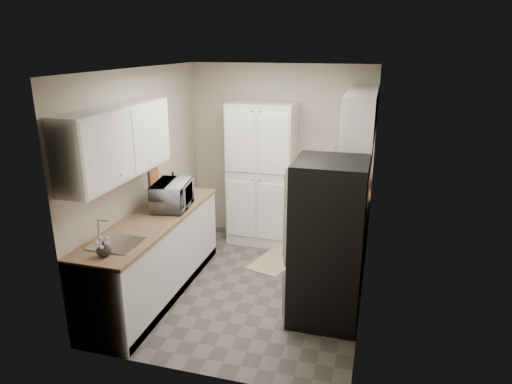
% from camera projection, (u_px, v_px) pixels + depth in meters
% --- Properties ---
extents(ground, '(3.20, 3.20, 0.00)m').
position_uv_depth(ground, '(250.00, 285.00, 5.45)').
color(ground, '#56514C').
rests_on(ground, ground).
extents(room_shell, '(2.64, 3.24, 2.52)m').
position_uv_depth(room_shell, '(247.00, 152.00, 4.94)').
color(room_shell, '#BAAA96').
rests_on(room_shell, ground).
extents(pantry_cabinet, '(0.90, 0.55, 2.00)m').
position_uv_depth(pantry_cabinet, '(262.00, 174.00, 6.40)').
color(pantry_cabinet, silver).
rests_on(pantry_cabinet, ground).
extents(base_cabinet_left, '(0.60, 2.30, 0.88)m').
position_uv_depth(base_cabinet_left, '(155.00, 257.00, 5.18)').
color(base_cabinet_left, silver).
rests_on(base_cabinet_left, ground).
extents(countertop_left, '(0.63, 2.33, 0.04)m').
position_uv_depth(countertop_left, '(152.00, 220.00, 5.03)').
color(countertop_left, '#846647').
rests_on(countertop_left, base_cabinet_left).
extents(base_cabinet_right, '(0.60, 0.80, 0.88)m').
position_uv_depth(base_cabinet_right, '(344.00, 223.00, 6.15)').
color(base_cabinet_right, silver).
rests_on(base_cabinet_right, ground).
extents(countertop_right, '(0.63, 0.83, 0.04)m').
position_uv_depth(countertop_right, '(346.00, 191.00, 6.01)').
color(countertop_right, '#846647').
rests_on(countertop_right, base_cabinet_right).
extents(electric_range, '(0.71, 0.78, 1.13)m').
position_uv_depth(electric_range, '(337.00, 244.00, 5.41)').
color(electric_range, '#B7B7BC').
rests_on(electric_range, ground).
extents(refrigerator, '(0.70, 0.72, 1.70)m').
position_uv_depth(refrigerator, '(327.00, 242.00, 4.57)').
color(refrigerator, '#B7B7BC').
rests_on(refrigerator, ground).
extents(microwave, '(0.47, 0.62, 0.31)m').
position_uv_depth(microwave, '(172.00, 195.00, 5.29)').
color(microwave, '#A7A7AB').
rests_on(microwave, countertop_left).
extents(wine_bottle, '(0.07, 0.07, 0.26)m').
position_uv_depth(wine_bottle, '(173.00, 183.00, 5.82)').
color(wine_bottle, black).
rests_on(wine_bottle, countertop_left).
extents(flower_vase, '(0.16, 0.16, 0.14)m').
position_uv_depth(flower_vase, '(104.00, 249.00, 4.11)').
color(flower_vase, beige).
rests_on(flower_vase, countertop_left).
extents(cutting_board, '(0.03, 0.21, 0.26)m').
position_uv_depth(cutting_board, '(186.00, 183.00, 5.83)').
color(cutting_board, green).
rests_on(cutting_board, countertop_left).
extents(toaster_oven, '(0.30, 0.36, 0.19)m').
position_uv_depth(toaster_oven, '(355.00, 181.00, 6.06)').
color(toaster_oven, '#B6B7BB').
rests_on(toaster_oven, countertop_right).
extents(fruit_basket, '(0.31, 0.31, 0.10)m').
position_uv_depth(fruit_basket, '(357.00, 170.00, 6.02)').
color(fruit_basket, '#FBAB0D').
rests_on(fruit_basket, toaster_oven).
extents(kitchen_mat, '(0.65, 0.83, 0.01)m').
position_uv_depth(kitchen_mat, '(274.00, 262.00, 6.03)').
color(kitchen_mat, tan).
rests_on(kitchen_mat, ground).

